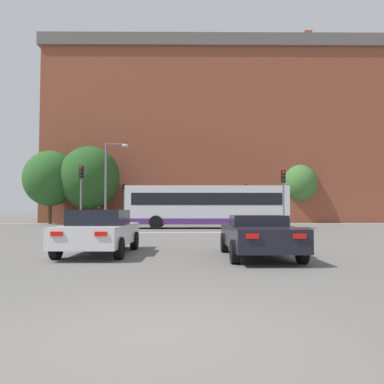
# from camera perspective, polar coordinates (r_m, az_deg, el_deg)

# --- Properties ---
(ground_plane) EXTENTS (400.00, 400.00, 0.00)m
(ground_plane) POSITION_cam_1_polar(r_m,az_deg,el_deg) (4.56, -5.81, -20.91)
(ground_plane) COLOR #605E5B
(stop_line_strip) EXTENTS (9.79, 0.30, 0.01)m
(stop_line_strip) POSITION_cam_1_polar(r_m,az_deg,el_deg) (23.43, -1.42, -6.20)
(stop_line_strip) COLOR silver
(stop_line_strip) RESTS_ON ground_plane
(far_pavement) EXTENTS (70.87, 2.50, 0.01)m
(far_pavement) POSITION_cam_1_polar(r_m,az_deg,el_deg) (38.13, -1.04, -4.86)
(far_pavement) COLOR gray
(far_pavement) RESTS_ON ground_plane
(brick_civic_building) EXTENTS (39.31, 14.94, 22.98)m
(brick_civic_building) POSITION_cam_1_polar(r_m,az_deg,el_deg) (48.54, 3.08, 8.08)
(brick_civic_building) COLOR brown
(brick_civic_building) RESTS_ON ground_plane
(car_saloon_left) EXTENTS (2.10, 4.40, 1.42)m
(car_saloon_left) POSITION_cam_1_polar(r_m,az_deg,el_deg) (12.51, -13.90, -5.81)
(car_saloon_left) COLOR silver
(car_saloon_left) RESTS_ON ground_plane
(car_roadster_right) EXTENTS (2.02, 4.42, 1.26)m
(car_roadster_right) POSITION_cam_1_polar(r_m,az_deg,el_deg) (11.50, 10.10, -6.48)
(car_roadster_right) COLOR black
(car_roadster_right) RESTS_ON ground_plane
(bus_crossing_lead) EXTENTS (12.20, 2.70, 3.22)m
(bus_crossing_lead) POSITION_cam_1_polar(r_m,az_deg,el_deg) (28.76, 2.23, -2.11)
(bus_crossing_lead) COLOR silver
(bus_crossing_lead) RESTS_ON ground_plane
(traffic_light_near_right) EXTENTS (0.26, 0.31, 3.98)m
(traffic_light_near_right) POSITION_cam_1_polar(r_m,az_deg,el_deg) (24.82, 13.76, 0.27)
(traffic_light_near_right) COLOR slate
(traffic_light_near_right) RESTS_ON ground_plane
(traffic_light_far_left) EXTENTS (0.26, 0.31, 4.03)m
(traffic_light_far_left) POSITION_cam_1_polar(r_m,az_deg,el_deg) (38.40, -10.35, -0.75)
(traffic_light_far_left) COLOR slate
(traffic_light_far_left) RESTS_ON ground_plane
(traffic_light_far_right) EXTENTS (0.26, 0.31, 4.02)m
(traffic_light_far_right) POSITION_cam_1_polar(r_m,az_deg,el_deg) (38.27, 8.22, -0.77)
(traffic_light_far_right) COLOR slate
(traffic_light_far_right) RESTS_ON ground_plane
(traffic_light_near_left) EXTENTS (0.26, 0.31, 4.26)m
(traffic_light_near_left) POSITION_cam_1_polar(r_m,az_deg,el_deg) (25.06, -16.54, 0.67)
(traffic_light_near_left) COLOR slate
(traffic_light_near_left) RESTS_ON ground_plane
(street_lamp_junction) EXTENTS (1.80, 0.36, 6.69)m
(street_lamp_junction) POSITION_cam_1_polar(r_m,az_deg,el_deg) (29.77, -12.44, 2.48)
(street_lamp_junction) COLOR slate
(street_lamp_junction) RESTS_ON ground_plane
(pedestrian_waiting) EXTENTS (0.46, 0.39, 1.66)m
(pedestrian_waiting) POSITION_cam_1_polar(r_m,az_deg,el_deg) (38.74, -7.98, -3.37)
(pedestrian_waiting) COLOR #333851
(pedestrian_waiting) RESTS_ON ground_plane
(pedestrian_walking_east) EXTENTS (0.46, 0.40, 1.78)m
(pedestrian_walking_east) POSITION_cam_1_polar(r_m,az_deg,el_deg) (38.54, -14.03, -3.20)
(pedestrian_walking_east) COLOR brown
(pedestrian_walking_east) RESTS_ON ground_plane
(tree_by_building) EXTENTS (3.97, 3.97, 6.43)m
(tree_by_building) POSITION_cam_1_polar(r_m,az_deg,el_deg) (42.90, 15.98, 1.26)
(tree_by_building) COLOR #4C3823
(tree_by_building) RESTS_ON ground_plane
(tree_kerbside) EXTENTS (5.99, 5.99, 7.81)m
(tree_kerbside) POSITION_cam_1_polar(r_m,az_deg,el_deg) (39.05, -15.35, 2.12)
(tree_kerbside) COLOR #4C3823
(tree_kerbside) RESTS_ON ground_plane
(tree_distant) EXTENTS (5.30, 5.30, 7.36)m
(tree_distant) POSITION_cam_1_polar(r_m,az_deg,el_deg) (40.20, -20.76, 1.94)
(tree_distant) COLOR #4C3823
(tree_distant) RESTS_ON ground_plane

